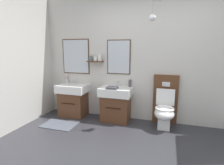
{
  "coord_description": "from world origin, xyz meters",
  "views": [
    {
      "loc": [
        0.3,
        -2.06,
        1.51
      ],
      "look_at": [
        -0.73,
        1.21,
        0.86
      ],
      "focal_mm": 28.74,
      "sensor_mm": 36.0,
      "label": 1
    }
  ],
  "objects_px": {
    "toothbrush_cup": "(67,80)",
    "toilet": "(165,108)",
    "vanity_sink_right": "(116,103)",
    "folded_hand_towel": "(112,88)",
    "vanity_sink_left": "(73,99)",
    "soap_dispenser": "(130,83)"
  },
  "relations": [
    {
      "from": "toothbrush_cup",
      "to": "folded_hand_towel",
      "type": "distance_m",
      "value": 1.26
    },
    {
      "from": "vanity_sink_right",
      "to": "soap_dispenser",
      "type": "height_order",
      "value": "soap_dispenser"
    },
    {
      "from": "vanity_sink_right",
      "to": "folded_hand_towel",
      "type": "distance_m",
      "value": 0.39
    },
    {
      "from": "soap_dispenser",
      "to": "vanity_sink_left",
      "type": "bearing_deg",
      "value": -172.29
    },
    {
      "from": "vanity_sink_right",
      "to": "vanity_sink_left",
      "type": "bearing_deg",
      "value": 180.0
    },
    {
      "from": "vanity_sink_left",
      "to": "toothbrush_cup",
      "type": "distance_m",
      "value": 0.49
    },
    {
      "from": "vanity_sink_right",
      "to": "soap_dispenser",
      "type": "bearing_deg",
      "value": 33.76
    },
    {
      "from": "vanity_sink_left",
      "to": "toilet",
      "type": "bearing_deg",
      "value": 0.04
    },
    {
      "from": "vanity_sink_right",
      "to": "soap_dispenser",
      "type": "relative_size",
      "value": 3.86
    },
    {
      "from": "toothbrush_cup",
      "to": "toilet",
      "type": "bearing_deg",
      "value": -4.08
    },
    {
      "from": "vanity_sink_left",
      "to": "folded_hand_towel",
      "type": "height_order",
      "value": "folded_hand_towel"
    },
    {
      "from": "toilet",
      "to": "toothbrush_cup",
      "type": "distance_m",
      "value": 2.29
    },
    {
      "from": "vanity_sink_right",
      "to": "toothbrush_cup",
      "type": "xyz_separation_m",
      "value": [
        -1.26,
        0.16,
        0.39
      ]
    },
    {
      "from": "toilet",
      "to": "folded_hand_towel",
      "type": "bearing_deg",
      "value": -172.14
    },
    {
      "from": "soap_dispenser",
      "to": "folded_hand_towel",
      "type": "height_order",
      "value": "soap_dispenser"
    },
    {
      "from": "toilet",
      "to": "vanity_sink_right",
      "type": "bearing_deg",
      "value": -179.92
    },
    {
      "from": "toothbrush_cup",
      "to": "soap_dispenser",
      "type": "height_order",
      "value": "toothbrush_cup"
    },
    {
      "from": "vanity_sink_left",
      "to": "vanity_sink_right",
      "type": "height_order",
      "value": "same"
    },
    {
      "from": "toothbrush_cup",
      "to": "folded_hand_towel",
      "type": "bearing_deg",
      "value": -13.94
    },
    {
      "from": "vanity_sink_left",
      "to": "folded_hand_towel",
      "type": "relative_size",
      "value": 3.25
    },
    {
      "from": "vanity_sink_left",
      "to": "soap_dispenser",
      "type": "bearing_deg",
      "value": 7.71
    },
    {
      "from": "vanity_sink_left",
      "to": "folded_hand_towel",
      "type": "distance_m",
      "value": 1.05
    }
  ]
}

